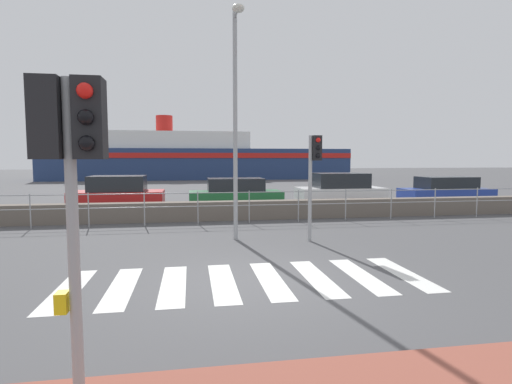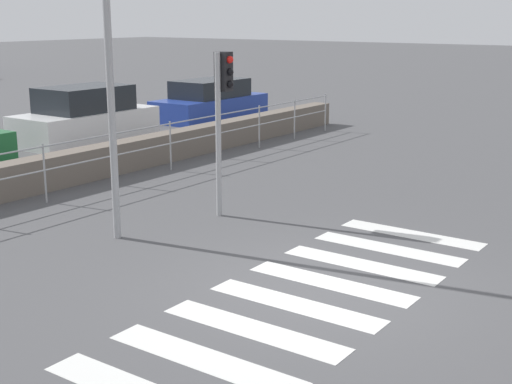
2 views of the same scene
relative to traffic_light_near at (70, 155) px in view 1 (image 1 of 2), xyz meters
name	(u,v)px [view 1 (image 1 of 2)]	position (x,y,z in m)	size (l,w,h in m)	color
ground_plane	(253,281)	(2.13, 3.64, -2.32)	(160.00, 160.00, 0.00)	#4C4C4F
crosswalk	(247,281)	(2.02, 3.64, -2.31)	(6.75, 2.40, 0.01)	silver
seawall	(222,211)	(2.13, 11.13, -1.97)	(25.93, 0.55, 0.70)	#6B6056
harbor_fence	(224,202)	(2.13, 10.26, -1.56)	(23.37, 0.04, 1.15)	#9EA0A3
traffic_light_near	(70,155)	(0.00, 0.00, 0.00)	(0.58, 0.41, 2.96)	#9EA0A3
traffic_light_far	(314,164)	(4.34, 6.94, -0.18)	(0.34, 0.32, 2.91)	#9EA0A3
streetlamp	(236,101)	(2.24, 7.31, 1.53)	(0.32, 1.06, 6.24)	#9EA0A3
ferry_boat	(194,159)	(1.34, 41.63, -0.13)	(32.64, 6.77, 6.93)	navy
parked_car_red	(118,195)	(-2.22, 14.94, -1.68)	(3.98, 1.83, 1.51)	#B21919
parked_car_green	(236,195)	(3.07, 14.94, -1.74)	(4.30, 1.78, 1.36)	#1E6633
parked_car_white	(340,191)	(8.22, 14.94, -1.65)	(4.16, 1.86, 1.57)	silver
parked_car_blue	(446,192)	(13.91, 14.94, -1.74)	(4.48, 1.80, 1.35)	#233D9E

